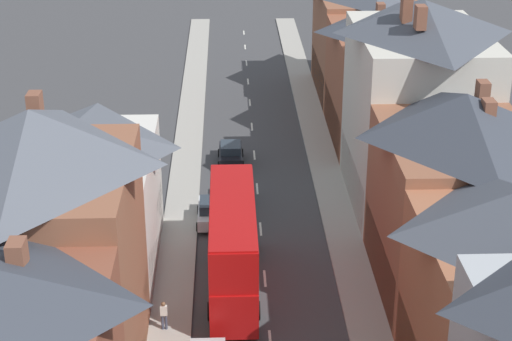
{
  "coord_description": "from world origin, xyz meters",
  "views": [
    {
      "loc": [
        -1.97,
        -11.79,
        25.34
      ],
      "look_at": [
        -0.09,
        41.82,
        1.47
      ],
      "focal_mm": 60.0,
      "sensor_mm": 36.0,
      "label": 1
    }
  ],
  "objects_px": {
    "car_parked_left_a": "(231,153)",
    "car_parked_left_b": "(232,196)",
    "double_decker_bus_lead": "(233,244)",
    "car_near_blue": "(211,211)",
    "pedestrian_far_left": "(164,314)"
  },
  "relations": [
    {
      "from": "car_parked_left_a",
      "to": "car_parked_left_b",
      "type": "bearing_deg",
      "value": -90.0
    },
    {
      "from": "pedestrian_far_left",
      "to": "car_parked_left_b",
      "type": "bearing_deg",
      "value": 75.83
    },
    {
      "from": "double_decker_bus_lead",
      "to": "car_near_blue",
      "type": "relative_size",
      "value": 2.82
    },
    {
      "from": "car_parked_left_a",
      "to": "car_parked_left_b",
      "type": "distance_m",
      "value": 7.41
    },
    {
      "from": "car_near_blue",
      "to": "pedestrian_far_left",
      "type": "xyz_separation_m",
      "value": [
        -2.26,
        -11.92,
        0.21
      ]
    },
    {
      "from": "double_decker_bus_lead",
      "to": "car_parked_left_a",
      "type": "xyz_separation_m",
      "value": [
        0.01,
        17.56,
        -2.01
      ]
    },
    {
      "from": "double_decker_bus_lead",
      "to": "car_parked_left_b",
      "type": "xyz_separation_m",
      "value": [
        0.01,
        10.15,
        -1.99
      ]
    },
    {
      "from": "car_parked_left_b",
      "to": "double_decker_bus_lead",
      "type": "bearing_deg",
      "value": -90.05
    },
    {
      "from": "car_parked_left_a",
      "to": "car_near_blue",
      "type": "bearing_deg",
      "value": -97.72
    },
    {
      "from": "car_near_blue",
      "to": "pedestrian_far_left",
      "type": "distance_m",
      "value": 12.14
    },
    {
      "from": "car_parked_left_b",
      "to": "pedestrian_far_left",
      "type": "relative_size",
      "value": 2.85
    },
    {
      "from": "car_near_blue",
      "to": "car_parked_left_a",
      "type": "bearing_deg",
      "value": 82.28
    },
    {
      "from": "car_parked_left_a",
      "to": "car_parked_left_b",
      "type": "xyz_separation_m",
      "value": [
        -0.0,
        -7.41,
        0.02
      ]
    },
    {
      "from": "car_near_blue",
      "to": "car_parked_left_b",
      "type": "xyz_separation_m",
      "value": [
        1.3,
        2.18,
        0.0
      ]
    },
    {
      "from": "car_near_blue",
      "to": "car_parked_left_a",
      "type": "distance_m",
      "value": 9.68
    }
  ]
}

